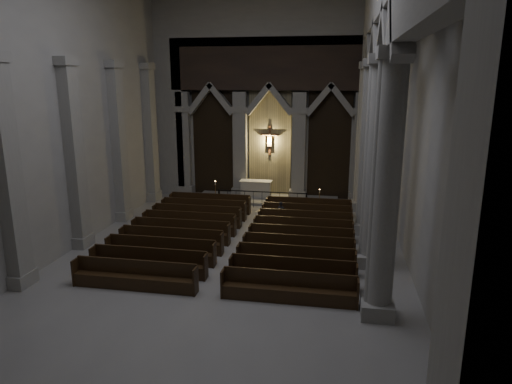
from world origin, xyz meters
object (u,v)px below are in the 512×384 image
Objects in this scene: candle_stand_left at (216,198)px; worshipper at (281,213)px; candle_stand_right at (319,204)px; altar at (256,188)px; pews at (239,238)px; altar_rail at (262,197)px.

candle_stand_left reaches higher than worshipper.
altar is at bearing 154.61° from candle_stand_right.
pews is (0.71, -8.09, -0.32)m from altar.
altar_rail is 0.50× the size of pews.
candle_stand_right is at bearing 70.62° from worshipper.
altar_rail is 4.41× the size of worshipper.
worshipper is (2.12, -4.75, -0.07)m from altar.
worshipper is at bearing -62.74° from altar_rail.
pews is at bearing -90.00° from altar_rail.
altar is 2.13m from altar_rail.
altar is at bearing 39.58° from candle_stand_left.
candle_stand_left is at bearing 113.73° from pews.
pews is at bearing -66.27° from candle_stand_left.
worshipper reaches higher than pews.
candle_stand_left is at bearing 157.04° from worshipper.
altar_rail is at bearing 129.99° from worshipper.
worshipper is (1.41, -2.74, -0.09)m from altar_rail.
altar is 2.72m from candle_stand_left.
altar is 5.20m from worshipper.
candle_stand_left is 5.18m from worshipper.
candle_stand_right reaches higher than pews.
altar_rail is (0.71, -2.01, 0.02)m from altar.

